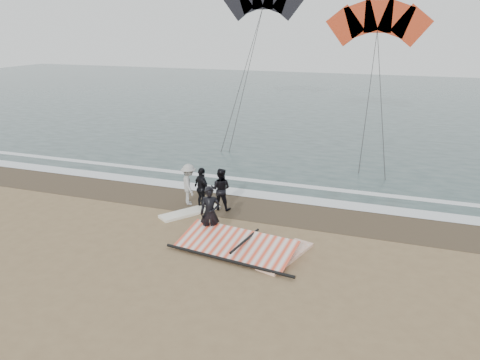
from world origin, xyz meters
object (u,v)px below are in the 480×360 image
at_px(man_main, 210,213).
at_px(board_cream, 190,212).
at_px(sail_rig, 235,244).
at_px(board_white, 286,256).

height_order(man_main, board_cream, man_main).
distance_m(board_cream, sail_rig, 3.56).
height_order(board_white, board_cream, board_cream).
xyz_separation_m(board_white, board_cream, (-4.34, 2.26, 0.00)).
bearing_deg(board_white, man_main, -175.00).
xyz_separation_m(man_main, board_cream, (-1.58, 1.72, -0.86)).
bearing_deg(board_cream, sail_rig, -5.79).
relative_size(board_white, board_cream, 1.01).
xyz_separation_m(man_main, board_white, (2.75, -0.53, -0.86)).
bearing_deg(sail_rig, board_cream, 139.45).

